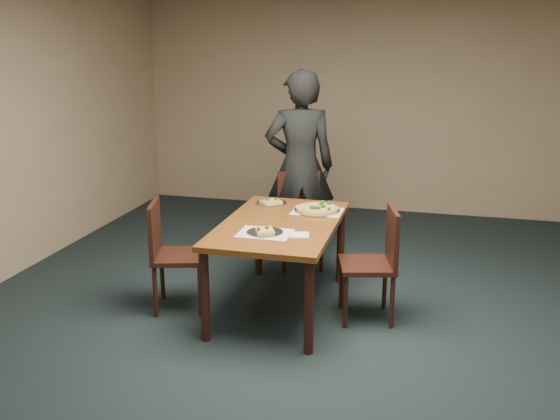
% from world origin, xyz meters
% --- Properties ---
extents(ground, '(8.00, 8.00, 0.00)m').
position_xyz_m(ground, '(0.00, 0.00, 0.00)').
color(ground, black).
rests_on(ground, ground).
extents(room_shell, '(8.00, 8.00, 8.00)m').
position_xyz_m(room_shell, '(0.00, 0.00, 1.74)').
color(room_shell, tan).
rests_on(room_shell, ground).
extents(dining_table, '(0.90, 1.50, 0.75)m').
position_xyz_m(dining_table, '(-0.37, 0.73, 0.66)').
color(dining_table, '#5C3012').
rests_on(dining_table, ground).
extents(chair_far, '(0.54, 0.54, 0.91)m').
position_xyz_m(chair_far, '(-0.45, 1.81, 0.52)').
color(chair_far, black).
rests_on(chair_far, ground).
extents(chair_left, '(0.52, 0.52, 0.91)m').
position_xyz_m(chair_left, '(-1.25, 0.51, 0.52)').
color(chair_left, black).
rests_on(chair_left, ground).
extents(chair_right, '(0.51, 0.51, 0.91)m').
position_xyz_m(chair_right, '(0.41, 0.74, 0.52)').
color(chair_right, black).
rests_on(chair_right, ground).
extents(diner, '(0.80, 0.65, 1.89)m').
position_xyz_m(diner, '(-0.50, 1.98, 0.95)').
color(diner, black).
rests_on(diner, ground).
extents(placemat_main, '(0.42, 0.32, 0.00)m').
position_xyz_m(placemat_main, '(-0.14, 1.11, 0.75)').
color(placemat_main, white).
rests_on(placemat_main, dining_table).
extents(placemat_near, '(0.40, 0.30, 0.00)m').
position_xyz_m(placemat_near, '(-0.41, 0.41, 0.75)').
color(placemat_near, white).
rests_on(placemat_near, dining_table).
extents(pizza_pan, '(0.39, 0.39, 0.07)m').
position_xyz_m(pizza_pan, '(-0.14, 1.11, 0.77)').
color(pizza_pan, silver).
rests_on(pizza_pan, dining_table).
extents(slice_plate_near, '(0.28, 0.28, 0.06)m').
position_xyz_m(slice_plate_near, '(-0.41, 0.41, 0.76)').
color(slice_plate_near, silver).
rests_on(slice_plate_near, dining_table).
extents(slice_plate_far, '(0.28, 0.28, 0.06)m').
position_xyz_m(slice_plate_far, '(-0.59, 1.26, 0.76)').
color(slice_plate_far, silver).
rests_on(slice_plate_far, dining_table).
extents(napkin, '(0.17, 0.17, 0.01)m').
position_xyz_m(napkin, '(-0.14, 0.43, 0.75)').
color(napkin, white).
rests_on(napkin, dining_table).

